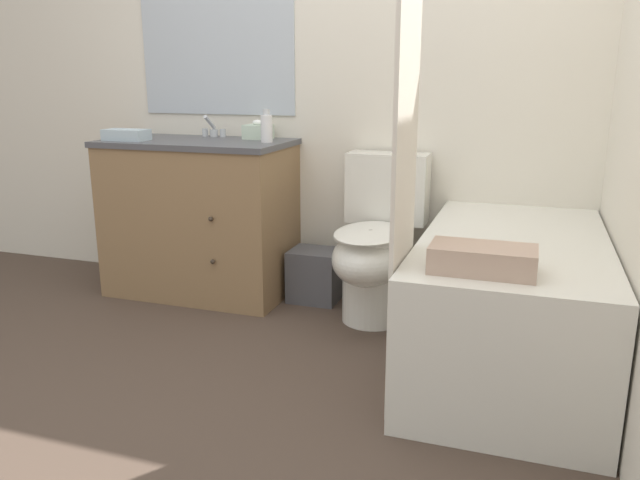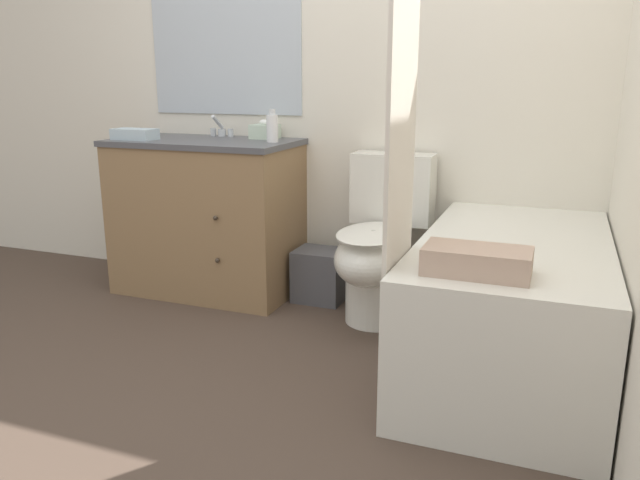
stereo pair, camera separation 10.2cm
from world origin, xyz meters
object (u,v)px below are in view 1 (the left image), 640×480
vanity_cabinet (200,216)px  toilet (375,245)px  bathtub (510,302)px  soap_dispenser (267,128)px  wastebasket (315,275)px  sink_faucet (213,131)px  tissue_box (258,131)px  hand_towel_folded (126,135)px  bath_towel_folded (483,259)px

vanity_cabinet → toilet: vanity_cabinet is taller
bathtub → soap_dispenser: bearing=161.1°
wastebasket → soap_dispenser: 0.81m
bathtub → soap_dispenser: soap_dispenser is taller
sink_faucet → bathtub: sink_faucet is taller
tissue_box → soap_dispenser: size_ratio=0.82×
tissue_box → hand_towel_folded: (-0.62, -0.30, -0.01)m
toilet → soap_dispenser: soap_dispenser is taller
vanity_cabinet → wastebasket: vanity_cabinet is taller
sink_faucet → wastebasket: (0.64, -0.12, -0.73)m
sink_faucet → soap_dispenser: size_ratio=0.85×
soap_dispenser → hand_towel_folded: soap_dispenser is taller
vanity_cabinet → sink_faucet: 0.48m
toilet → hand_towel_folded: hand_towel_folded is taller
sink_faucet → bath_towel_folded: size_ratio=0.42×
hand_towel_folded → bathtub: bearing=-8.1°
hand_towel_folded → tissue_box: bearing=25.6°
sink_faucet → wastebasket: 0.98m
wastebasket → hand_towel_folded: size_ratio=1.20×
toilet → soap_dispenser: 0.81m
toilet → bathtub: 0.73m
vanity_cabinet → tissue_box: (0.28, 0.16, 0.45)m
soap_dispenser → bath_towel_folded: (1.16, -0.93, -0.32)m
wastebasket → sink_faucet: bearing=169.0°
toilet → soap_dispenser: (-0.60, 0.09, 0.54)m
soap_dispenser → hand_towel_folded: size_ratio=0.72×
soap_dispenser → bath_towel_folded: 1.52m
wastebasket → tissue_box: (-0.36, 0.10, 0.74)m
soap_dispenser → vanity_cabinet: bearing=-178.8°
sink_faucet → bathtub: (1.65, -0.60, -0.60)m
wastebasket → soap_dispenser: bearing=-167.9°
wastebasket → hand_towel_folded: hand_towel_folded is taller
toilet → bathtub: (0.65, -0.33, -0.10)m
tissue_box → soap_dispenser: 0.19m
bathtub → tissue_box: size_ratio=10.04×
sink_faucet → soap_dispenser: bearing=-23.8°
hand_towel_folded → bath_towel_folded: bearing=-22.4°
sink_faucet → wastebasket: size_ratio=0.51×
sink_faucet → toilet: bearing=-15.1°
tissue_box → bath_towel_folded: (1.28, -1.08, -0.29)m
vanity_cabinet → bathtub: 1.70m
toilet → tissue_box: tissue_box is taller
bathtub → wastebasket: (-1.01, 0.48, -0.14)m
vanity_cabinet → wastebasket: bearing=5.3°
wastebasket → vanity_cabinet: bearing=-174.7°
tissue_box → toilet: bearing=-18.9°
bath_towel_folded → bathtub: bearing=80.2°
wastebasket → hand_towel_folded: (-0.98, -0.20, 0.73)m
sink_faucet → tissue_box: sink_faucet is taller
bathtub → soap_dispenser: size_ratio=8.22×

